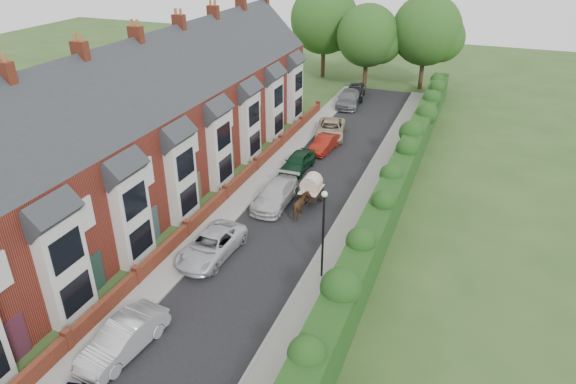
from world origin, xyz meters
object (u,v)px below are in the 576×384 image
at_px(car_silver_a, 123,338).
at_px(car_beige, 331,129).
at_px(car_red, 324,144).
at_px(horse, 301,206).
at_px(lamppost, 323,224).
at_px(car_white, 275,195).
at_px(horse_cart, 311,187).
at_px(car_black, 355,91).
at_px(car_green, 298,162).
at_px(car_grey, 349,98).
at_px(car_silver_b, 211,245).

height_order(car_silver_a, car_beige, car_silver_a).
relative_size(car_red, horse, 2.15).
bearing_deg(horse, lamppost, 117.71).
xyz_separation_m(car_white, horse_cart, (2.18, 1.00, 0.48)).
distance_m(car_silver_a, horse_cart, 16.13).
xyz_separation_m(lamppost, car_black, (-6.40, 31.78, -2.49)).
bearing_deg(car_black, car_green, -96.79).
bearing_deg(car_green, car_silver_a, -89.55).
bearing_deg(car_green, car_red, 82.51).
bearing_deg(car_grey, car_green, -94.84).
height_order(lamppost, car_silver_a, lamppost).
bearing_deg(lamppost, car_silver_b, -177.08).
bearing_deg(car_grey, car_white, -94.18).
height_order(car_silver_a, car_grey, car_grey).
relative_size(car_white, car_red, 1.27).
bearing_deg(car_silver_a, car_black, 96.69).
distance_m(lamppost, car_white, 8.88).
relative_size(lamppost, car_silver_a, 1.15).
relative_size(car_white, car_beige, 0.97).
bearing_deg(horse_cart, car_grey, 98.56).
height_order(car_silver_a, car_silver_b, car_silver_a).
xyz_separation_m(car_beige, horse, (2.35, -14.17, 0.05)).
distance_m(lamppost, car_black, 32.52).
bearing_deg(horse_cart, car_silver_b, -112.12).
distance_m(car_green, car_grey, 16.81).
distance_m(car_green, car_beige, 7.61).
bearing_deg(car_black, horse, -91.49).
height_order(car_white, car_black, car_black).
bearing_deg(car_beige, car_grey, 83.57).
bearing_deg(horse, car_silver_a, 75.14).
height_order(lamppost, car_green, lamppost).
distance_m(lamppost, car_red, 17.52).
xyz_separation_m(car_silver_b, car_black, (0.00, 32.11, 0.11)).
height_order(lamppost, car_white, lamppost).
xyz_separation_m(car_silver_a, car_red, (1.32, 24.76, -0.09)).
distance_m(car_silver_b, horse_cart, 8.57).
bearing_deg(car_red, horse_cart, -71.52).
xyz_separation_m(car_white, car_green, (-0.45, 5.60, -0.02)).
bearing_deg(car_white, horse, -24.47).
bearing_deg(lamppost, car_black, 101.39).
bearing_deg(car_silver_b, car_grey, 92.62).
distance_m(car_beige, car_black, 12.01).
distance_m(car_green, car_red, 4.42).
xyz_separation_m(lamppost, car_grey, (-6.40, 29.00, -2.53)).
bearing_deg(car_black, car_white, -96.14).
xyz_separation_m(horse, horse_cart, (-0.00, 1.97, 0.44)).
xyz_separation_m(car_red, car_beige, (-0.45, 3.24, 0.07)).
xyz_separation_m(car_white, car_red, (0.28, 9.96, -0.08)).
bearing_deg(car_beige, car_green, -103.94).
bearing_deg(horse, car_grey, -83.91).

